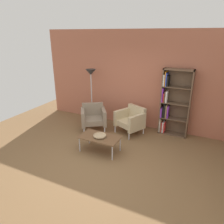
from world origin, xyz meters
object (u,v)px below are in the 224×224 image
Objects in this scene: armchair_spare_guest at (93,117)px; floor_lamp_torchiere at (91,79)px; decorative_bowl at (100,135)px; armchair_by_bookshelf at (131,120)px; coffee_table_low at (100,138)px; bookshelf_tall at (172,103)px.

floor_lamp_torchiere is (-0.35, 0.53, 1.03)m from armchair_spare_guest.
decorative_bowl is 1.30m from armchair_spare_guest.
armchair_by_bookshelf is 1.81m from floor_lamp_torchiere.
coffee_table_low is 1.36m from armchair_by_bookshelf.
armchair_spare_guest is (-2.16, -0.74, -0.51)m from bookshelf_tall.
armchair_spare_guest is (-0.79, 1.04, -0.02)m from decorative_bowl.
floor_lamp_torchiere reaches higher than coffee_table_low.
coffee_table_low is 1.06× the size of armchair_spare_guest.
armchair_spare_guest is (-0.79, 1.04, 0.05)m from coffee_table_low.
floor_lamp_torchiere is at bearing 126.23° from coffee_table_low.
armchair_by_bookshelf is (0.32, 1.32, 0.05)m from coffee_table_low.
decorative_bowl is at bearing -127.68° from bookshelf_tall.
armchair_spare_guest is at bearing -140.29° from armchair_by_bookshelf.
floor_lamp_torchiere is (-1.47, 0.24, 1.03)m from armchair_by_bookshelf.
armchair_spare_guest reaches higher than coffee_table_low.
armchair_spare_guest is at bearing 127.38° from coffee_table_low.
coffee_table_low is 2.22m from floor_lamp_torchiere.
decorative_bowl is (-1.37, -1.77, -0.49)m from bookshelf_tall.
armchair_spare_guest is at bearing 127.38° from decorative_bowl.
floor_lamp_torchiere is at bearing -175.21° from bookshelf_tall.
decorative_bowl is at bearing -53.77° from floor_lamp_torchiere.
bookshelf_tall is 2.34m from armchair_spare_guest.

